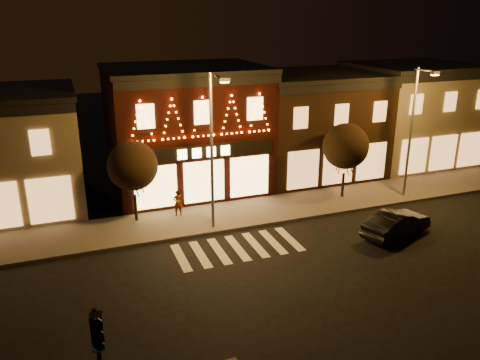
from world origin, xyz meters
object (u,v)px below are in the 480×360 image
dark_sedan (397,224)px  pedestrian (178,203)px  traffic_signal_near (100,356)px  streetlamp_mid (213,141)px

dark_sedan → pedestrian: bearing=40.7°
traffic_signal_near → pedestrian: 16.35m
traffic_signal_near → pedestrian: bearing=74.8°
traffic_signal_near → dark_sedan: bearing=33.1°
dark_sedan → streetlamp_mid: bearing=48.6°
dark_sedan → traffic_signal_near: bearing=100.9°
traffic_signal_near → pedestrian: size_ratio=2.78×
pedestrian → dark_sedan: bearing=149.9°
dark_sedan → pedestrian: pedestrian is taller
streetlamp_mid → pedestrian: bearing=126.9°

